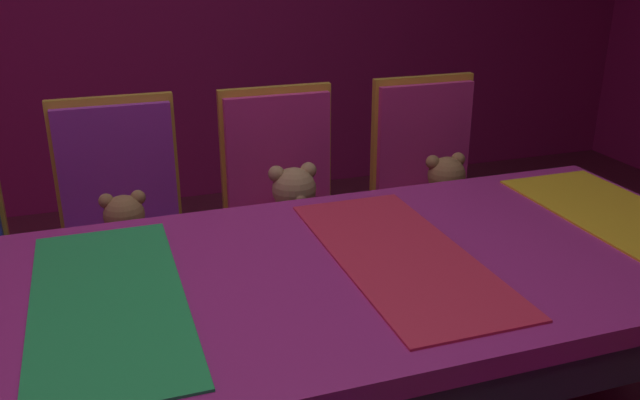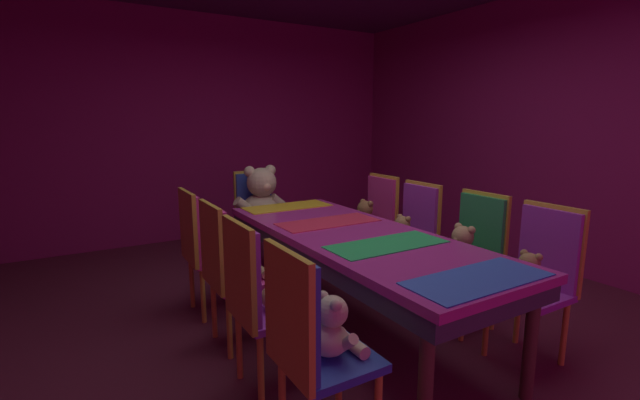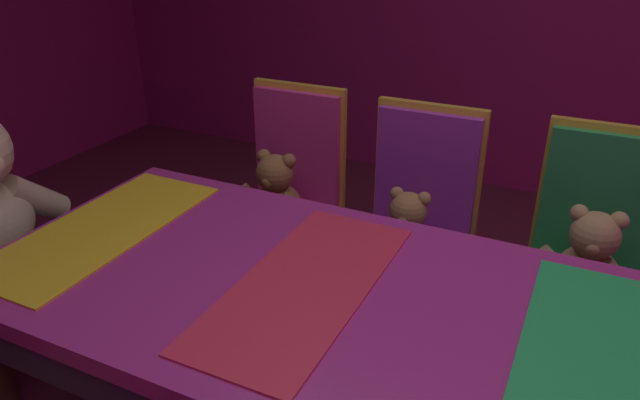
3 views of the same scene
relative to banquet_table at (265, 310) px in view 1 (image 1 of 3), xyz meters
name	(u,v)px [view 1 (image 1 of 3)]	position (x,y,z in m)	size (l,w,h in m)	color
banquet_table	(265,310)	(0.00, 0.00, 0.00)	(0.90, 2.44, 0.75)	#B22D8C
chair_left_1	(123,215)	(-0.86, -0.27, -0.06)	(0.42, 0.41, 0.98)	purple
teddy_left_1	(127,238)	(-0.72, -0.27, -0.08)	(0.21, 0.28, 0.26)	#9E7247
chair_left_2	(283,198)	(-0.84, 0.28, -0.06)	(0.42, 0.41, 0.98)	#CC338C
teddy_left_2	(295,214)	(-0.69, 0.28, -0.07)	(0.25, 0.32, 0.30)	tan
chair_left_3	(428,180)	(-0.84, 0.86, -0.06)	(0.42, 0.41, 0.98)	#CC338C
teddy_left_3	(446,197)	(-0.70, 0.86, -0.08)	(0.23, 0.29, 0.28)	#9E7247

